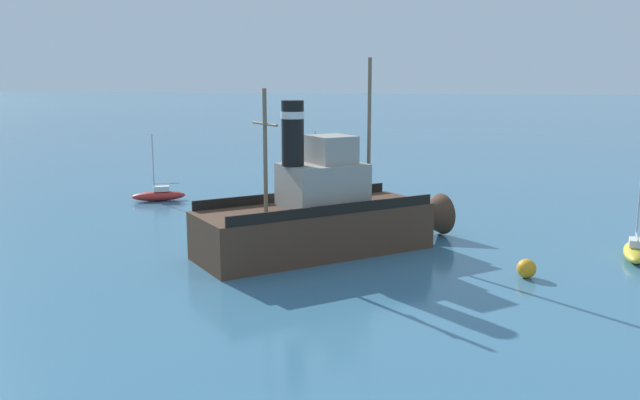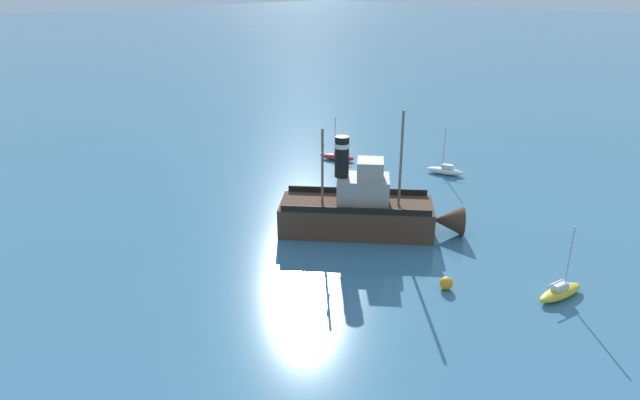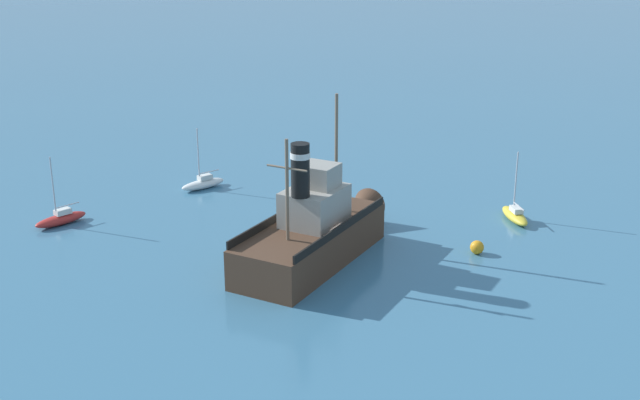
{
  "view_description": "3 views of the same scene",
  "coord_description": "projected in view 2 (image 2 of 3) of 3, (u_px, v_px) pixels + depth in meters",
  "views": [
    {
      "loc": [
        32.94,
        5.74,
        9.02
      ],
      "look_at": [
        -1.82,
        -0.63,
        2.47
      ],
      "focal_mm": 38.0,
      "sensor_mm": 36.0,
      "label": 1
    },
    {
      "loc": [
        31.08,
        26.97,
        19.29
      ],
      "look_at": [
        2.25,
        -2.27,
        2.88
      ],
      "focal_mm": 32.0,
      "sensor_mm": 36.0,
      "label": 2
    },
    {
      "loc": [
        42.51,
        -16.33,
        19.47
      ],
      "look_at": [
        -2.14,
        0.73,
        3.23
      ],
      "focal_mm": 45.0,
      "sensor_mm": 36.0,
      "label": 3
    }
  ],
  "objects": [
    {
      "name": "sailboat_yellow",
      "position": [
        560.0,
        292.0,
        36.25
      ],
      "size": [
        3.95,
        1.88,
        4.9
      ],
      "color": "gold",
      "rests_on": "ground"
    },
    {
      "name": "ground_plane",
      "position": [
        360.0,
        234.0,
        45.26
      ],
      "size": [
        600.0,
        600.0,
        0.0
      ],
      "primitive_type": "plane",
      "color": "teal"
    },
    {
      "name": "old_tugboat",
      "position": [
        364.0,
        210.0,
        45.05
      ],
      "size": [
        11.9,
        13.16,
        9.9
      ],
      "color": "#4C3323",
      "rests_on": "ground"
    },
    {
      "name": "mooring_buoy",
      "position": [
        446.0,
        283.0,
        37.21
      ],
      "size": [
        0.87,
        0.87,
        0.87
      ],
      "primitive_type": "sphere",
      "color": "orange",
      "rests_on": "ground"
    },
    {
      "name": "sailboat_white",
      "position": [
        445.0,
        170.0,
        58.46
      ],
      "size": [
        2.29,
        3.95,
        4.9
      ],
      "color": "white",
      "rests_on": "ground"
    },
    {
      "name": "sailboat_red",
      "position": [
        338.0,
        157.0,
        62.87
      ],
      "size": [
        2.63,
        3.9,
        4.9
      ],
      "color": "#B22823",
      "rests_on": "ground"
    }
  ]
}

